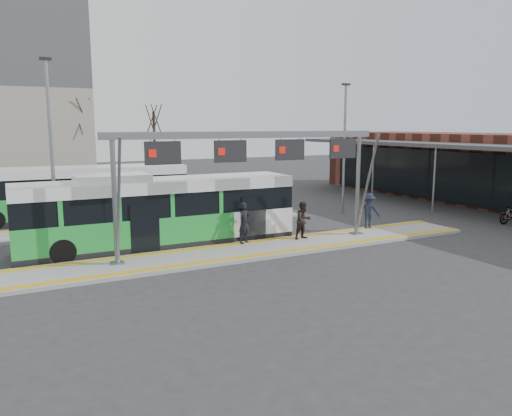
{
  "coord_description": "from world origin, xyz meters",
  "views": [
    {
      "loc": [
        -10.49,
        -19.38,
        5.6
      ],
      "look_at": [
        1.15,
        3.0,
        1.42
      ],
      "focal_mm": 35.0,
      "sensor_mm": 36.0,
      "label": 1
    }
  ],
  "objects_px": {
    "passenger_a": "(244,223)",
    "hero_bus": "(159,213)",
    "gantry": "(255,155)",
    "passenger_b": "(304,220)",
    "passenger_c": "(369,211)"
  },
  "relations": [
    {
      "from": "passenger_c",
      "to": "passenger_a",
      "type": "bearing_deg",
      "value": -164.23
    },
    {
      "from": "passenger_a",
      "to": "passenger_b",
      "type": "relative_size",
      "value": 1.06
    },
    {
      "from": "passenger_b",
      "to": "passenger_c",
      "type": "height_order",
      "value": "passenger_c"
    },
    {
      "from": "passenger_a",
      "to": "passenger_b",
      "type": "xyz_separation_m",
      "value": [
        2.95,
        -0.5,
        -0.06
      ]
    },
    {
      "from": "hero_bus",
      "to": "passenger_b",
      "type": "relative_size",
      "value": 6.95
    },
    {
      "from": "gantry",
      "to": "passenger_a",
      "type": "distance_m",
      "value": 3.29
    },
    {
      "from": "hero_bus",
      "to": "passenger_b",
      "type": "bearing_deg",
      "value": -18.79
    },
    {
      "from": "hero_bus",
      "to": "passenger_c",
      "type": "bearing_deg",
      "value": -8.42
    },
    {
      "from": "gantry",
      "to": "hero_bus",
      "type": "bearing_deg",
      "value": 143.84
    },
    {
      "from": "gantry",
      "to": "passenger_a",
      "type": "relative_size",
      "value": 6.69
    },
    {
      "from": "passenger_a",
      "to": "hero_bus",
      "type": "bearing_deg",
      "value": 127.36
    },
    {
      "from": "gantry",
      "to": "passenger_a",
      "type": "xyz_separation_m",
      "value": [
        -0.11,
        0.83,
        -3.18
      ]
    },
    {
      "from": "hero_bus",
      "to": "passenger_a",
      "type": "distance_m",
      "value": 3.98
    },
    {
      "from": "passenger_a",
      "to": "passenger_c",
      "type": "bearing_deg",
      "value": -25.23
    },
    {
      "from": "gantry",
      "to": "hero_bus",
      "type": "xyz_separation_m",
      "value": [
        -3.62,
        2.65,
        -2.71
      ]
    }
  ]
}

